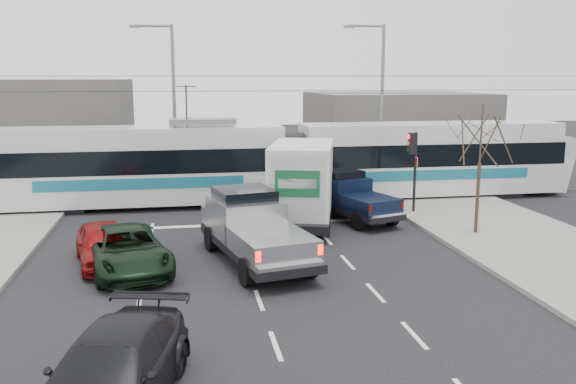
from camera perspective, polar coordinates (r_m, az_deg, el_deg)
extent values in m
plane|color=black|center=(20.40, 0.95, -6.84)|extent=(120.00, 120.00, 0.00)
cube|color=gray|center=(23.74, 22.89, -4.99)|extent=(6.00, 60.00, 0.15)
cube|color=#33302D|center=(29.97, -2.69, -1.13)|extent=(60.00, 1.60, 0.03)
cube|color=#625D59|center=(42.47, -24.14, 5.53)|extent=(14.00, 10.00, 6.00)
cube|color=#625D59|center=(46.02, 10.02, 6.00)|extent=(12.00, 10.00, 5.00)
cylinder|color=#47382B|center=(24.82, 17.31, -0.53)|extent=(0.14, 0.14, 2.75)
cylinder|color=#47382B|center=(24.48, 17.63, 5.22)|extent=(0.07, 0.07, 2.25)
cylinder|color=black|center=(27.92, 11.79, 1.83)|extent=(0.12, 0.12, 3.60)
cube|color=black|center=(27.68, 11.51, 4.48)|extent=(0.28, 0.28, 0.95)
cylinder|color=#FF0C07|center=(27.59, 11.24, 5.10)|extent=(0.06, 0.20, 0.20)
cylinder|color=orange|center=(27.62, 11.22, 4.48)|extent=(0.06, 0.20, 0.20)
cylinder|color=#05330C|center=(27.65, 11.19, 3.86)|extent=(0.06, 0.20, 0.20)
cube|color=white|center=(27.70, 11.91, 2.80)|extent=(0.02, 0.30, 0.40)
cylinder|color=slate|center=(34.98, 8.76, 7.88)|extent=(0.20, 0.20, 9.00)
cylinder|color=slate|center=(34.74, 7.36, 15.16)|extent=(2.00, 0.14, 0.14)
cube|color=slate|center=(34.46, 5.71, 15.15)|extent=(0.55, 0.25, 0.14)
cylinder|color=slate|center=(35.13, -10.59, 7.84)|extent=(0.20, 0.20, 9.00)
cylinder|color=slate|center=(35.22, -12.52, 14.94)|extent=(2.00, 0.14, 0.14)
cube|color=slate|center=(35.27, -14.20, 14.79)|extent=(0.55, 0.25, 0.14)
cylinder|color=black|center=(29.34, -2.79, 9.43)|extent=(60.00, 0.03, 0.03)
cylinder|color=black|center=(29.33, -2.80, 10.79)|extent=(60.00, 0.03, 0.03)
cube|color=silver|center=(29.96, -13.44, 0.65)|extent=(13.39, 2.84, 1.62)
cube|color=black|center=(29.77, -13.54, 3.03)|extent=(13.46, 2.87, 1.11)
cube|color=silver|center=(29.66, -13.63, 4.94)|extent=(13.39, 2.73, 1.03)
cube|color=#18637A|center=(28.51, -13.61, 0.75)|extent=(9.37, 0.04, 0.52)
cube|color=silver|center=(32.52, 13.08, 1.44)|extent=(13.39, 2.84, 1.62)
cube|color=black|center=(32.35, 13.18, 3.64)|extent=(13.46, 2.87, 1.11)
cube|color=silver|center=(32.25, 13.25, 5.39)|extent=(13.39, 2.73, 1.03)
cube|color=#18637A|center=(31.20, 14.13, 1.56)|extent=(9.37, 0.04, 0.52)
cylinder|color=black|center=(30.25, 0.38, 3.02)|extent=(1.05, 2.70, 2.69)
cube|color=slate|center=(29.56, -8.02, 6.58)|extent=(3.12, 1.69, 0.26)
cube|color=black|center=(30.55, -20.19, -1.22)|extent=(2.08, 2.39, 0.37)
cube|color=black|center=(30.25, -3.69, -0.68)|extent=(2.08, 2.39, 0.37)
cube|color=black|center=(31.03, 4.34, -0.40)|extent=(2.08, 2.39, 0.37)
cube|color=black|center=(34.26, 18.62, 0.12)|extent=(2.08, 2.39, 0.37)
cube|color=black|center=(20.45, -2.98, -5.05)|extent=(3.49, 6.71, 0.28)
cube|color=#ACAEB1|center=(21.31, -4.02, -2.27)|extent=(2.67, 3.08, 1.27)
cube|color=black|center=(21.28, -4.13, -0.47)|extent=(2.23, 2.27, 0.61)
cube|color=#ACAEB1|center=(22.79, -5.21, -2.08)|extent=(2.29, 1.56, 0.61)
cube|color=#ACAEB1|center=(19.05, -1.60, -4.84)|extent=(2.71, 3.26, 0.72)
cube|color=silver|center=(17.66, 0.32, -7.11)|extent=(2.02, 0.62, 0.20)
cube|color=#FF0C07|center=(17.32, -2.82, -6.07)|extent=(0.17, 0.12, 0.31)
cube|color=#FF0C07|center=(18.03, 3.02, -5.40)|extent=(0.17, 0.12, 0.31)
cylinder|color=black|center=(22.09, -7.22, -4.36)|extent=(0.49, 0.93, 0.88)
cylinder|color=black|center=(22.68, -2.25, -3.89)|extent=(0.49, 0.93, 0.88)
cylinder|color=black|center=(18.33, -3.87, -7.47)|extent=(0.49, 0.93, 0.88)
cylinder|color=black|center=(19.03, 1.97, -6.77)|extent=(0.49, 0.93, 0.88)
cube|color=black|center=(25.97, 1.41, -1.75)|extent=(4.17, 7.36, 0.35)
cube|color=white|center=(28.41, 1.80, 1.07)|extent=(2.64, 2.22, 1.60)
cube|color=black|center=(28.45, 1.83, 2.30)|extent=(2.19, 1.60, 0.60)
cube|color=silver|center=(25.01, 1.31, 1.19)|extent=(3.58, 5.21, 2.94)
cube|color=silver|center=(22.70, 0.88, 0.22)|extent=(2.04, 0.61, 2.59)
cube|color=#135530|center=(22.61, 0.87, 0.78)|extent=(1.62, 0.47, 1.00)
cube|color=black|center=(22.81, 0.82, -3.77)|extent=(2.14, 0.82, 0.18)
cylinder|color=black|center=(28.26, -0.40, -0.93)|extent=(0.53, 0.94, 0.90)
cylinder|color=black|center=(28.12, 3.88, -1.01)|extent=(0.53, 0.94, 0.90)
cylinder|color=black|center=(24.19, -1.41, -2.81)|extent=(0.56, 1.04, 1.00)
cylinder|color=black|center=(24.03, 3.59, -2.92)|extent=(0.56, 1.04, 1.00)
cube|color=black|center=(26.63, 6.17, -1.52)|extent=(3.28, 5.23, 0.25)
cube|color=black|center=(27.21, 5.14, 0.24)|extent=(2.34, 2.52, 1.13)
cube|color=black|center=(27.19, 5.05, 1.49)|extent=(1.93, 1.89, 0.54)
cube|color=black|center=(28.22, 3.81, 0.17)|extent=(1.92, 1.39, 0.54)
cube|color=black|center=(25.69, 7.55, -1.11)|extent=(2.39, 2.66, 0.64)
cube|color=silver|center=(24.76, 9.28, -2.23)|extent=(1.64, 0.70, 0.18)
cube|color=#590505|center=(24.28, 7.67, -1.57)|extent=(0.16, 0.12, 0.27)
cube|color=#590505|center=(25.24, 10.60, -1.18)|extent=(0.16, 0.12, 0.27)
cylinder|color=black|center=(27.50, 2.87, -1.39)|extent=(0.51, 0.83, 0.78)
cylinder|color=black|center=(28.39, 5.75, -1.05)|extent=(0.51, 0.83, 0.78)
cylinder|color=black|center=(24.94, 6.64, -2.71)|extent=(0.51, 0.83, 0.78)
cylinder|color=black|center=(25.92, 9.66, -2.28)|extent=(0.51, 0.83, 0.78)
imported|color=black|center=(20.30, -14.87, -5.24)|extent=(3.48, 5.45, 1.40)
imported|color=maroon|center=(21.20, -16.90, -4.67)|extent=(2.47, 4.36, 1.40)
imported|color=black|center=(12.25, -16.19, -15.98)|extent=(3.32, 5.46, 1.48)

